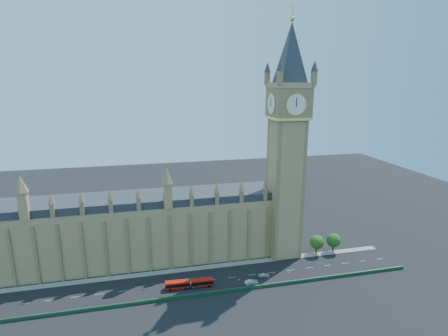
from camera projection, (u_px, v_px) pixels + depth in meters
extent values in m
plane|color=black|center=(201.00, 281.00, 129.97)|extent=(400.00, 400.00, 0.00)
cube|color=#AC8153|center=(131.00, 232.00, 142.36)|extent=(120.00, 20.00, 25.00)
cube|color=#2D3035|center=(129.00, 200.00, 138.99)|extent=(120.00, 18.00, 3.00)
cube|color=#AC8153|center=(285.00, 189.00, 144.47)|extent=(12.00, 12.00, 58.00)
cube|color=olive|center=(289.00, 104.00, 136.05)|extent=(14.00, 14.00, 12.00)
cylinder|color=silver|center=(296.00, 105.00, 129.29)|extent=(7.20, 0.30, 7.20)
cube|color=#AC8153|center=(289.00, 85.00, 134.37)|extent=(14.50, 14.50, 2.00)
pyramid|color=#2D3035|center=(292.00, 21.00, 128.83)|extent=(20.59, 20.59, 22.00)
sphere|color=#F2C64C|center=(292.00, 19.00, 128.64)|extent=(1.80, 1.80, 1.80)
cube|color=#1E4C2D|center=(205.00, 294.00, 121.31)|extent=(160.00, 0.60, 1.20)
cube|color=gray|center=(197.00, 268.00, 138.94)|extent=(160.00, 3.00, 0.16)
cylinder|color=#382619|center=(316.00, 250.00, 150.22)|extent=(0.70, 0.70, 4.00)
sphere|color=#1B4312|center=(317.00, 242.00, 149.38)|extent=(6.00, 6.00, 6.00)
sphere|color=#1B4312|center=(318.00, 240.00, 149.69)|extent=(4.38, 4.38, 4.38)
cylinder|color=#382619|center=(333.00, 248.00, 151.95)|extent=(0.70, 0.70, 4.00)
sphere|color=#1B4312|center=(334.00, 240.00, 151.11)|extent=(6.00, 6.00, 6.00)
sphere|color=#1B4312|center=(335.00, 239.00, 151.42)|extent=(4.38, 4.38, 4.38)
cube|color=red|center=(178.00, 285.00, 125.05)|extent=(8.84, 2.89, 2.91)
cube|color=red|center=(202.00, 283.00, 126.51)|extent=(7.87, 2.84, 2.91)
cube|color=black|center=(178.00, 284.00, 124.97)|extent=(8.89, 2.94, 1.10)
cube|color=black|center=(202.00, 282.00, 126.42)|extent=(7.92, 2.89, 1.10)
cylinder|color=black|center=(189.00, 284.00, 125.77)|extent=(0.91, 2.36, 2.33)
cylinder|color=black|center=(170.00, 290.00, 123.67)|extent=(0.98, 0.34, 0.97)
cylinder|color=black|center=(170.00, 286.00, 125.98)|extent=(0.98, 0.34, 0.97)
cylinder|color=black|center=(186.00, 289.00, 124.59)|extent=(0.98, 0.34, 0.97)
cylinder|color=black|center=(185.00, 285.00, 126.90)|extent=(0.98, 0.34, 0.97)
cylinder|color=black|center=(196.00, 288.00, 125.17)|extent=(0.98, 0.34, 0.97)
cylinder|color=black|center=(195.00, 284.00, 127.49)|extent=(0.98, 0.34, 0.97)
cylinder|color=black|center=(209.00, 286.00, 125.99)|extent=(0.98, 0.34, 0.97)
cylinder|color=black|center=(208.00, 283.00, 128.31)|extent=(0.98, 0.34, 0.97)
imported|color=#3A3D41|center=(197.00, 286.00, 125.73)|extent=(4.18, 1.84, 1.40)
imported|color=#B3B6BB|center=(252.00, 282.00, 128.00)|extent=(4.96, 1.75, 1.63)
imported|color=silver|center=(264.00, 275.00, 133.03)|extent=(4.42, 2.08, 1.25)
cube|color=black|center=(239.00, 280.00, 130.55)|extent=(0.52, 0.52, 0.04)
cone|color=#E3600B|center=(239.00, 280.00, 130.47)|extent=(0.57, 0.57, 0.71)
cylinder|color=white|center=(239.00, 279.00, 130.44)|extent=(0.35, 0.35, 0.12)
cube|color=black|center=(274.00, 274.00, 135.23)|extent=(0.47, 0.47, 0.04)
cone|color=orange|center=(274.00, 273.00, 135.15)|extent=(0.51, 0.51, 0.65)
cylinder|color=white|center=(274.00, 273.00, 135.13)|extent=(0.31, 0.31, 0.11)
cube|color=black|center=(269.00, 277.00, 132.49)|extent=(0.57, 0.57, 0.04)
cone|color=orange|center=(269.00, 277.00, 132.40)|extent=(0.63, 0.63, 0.76)
cylinder|color=white|center=(269.00, 276.00, 132.37)|extent=(0.37, 0.37, 0.13)
cube|color=black|center=(288.00, 273.00, 135.49)|extent=(0.48, 0.48, 0.04)
cone|color=orange|center=(288.00, 272.00, 135.41)|extent=(0.53, 0.53, 0.69)
cylinder|color=white|center=(288.00, 272.00, 135.39)|extent=(0.34, 0.34, 0.12)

